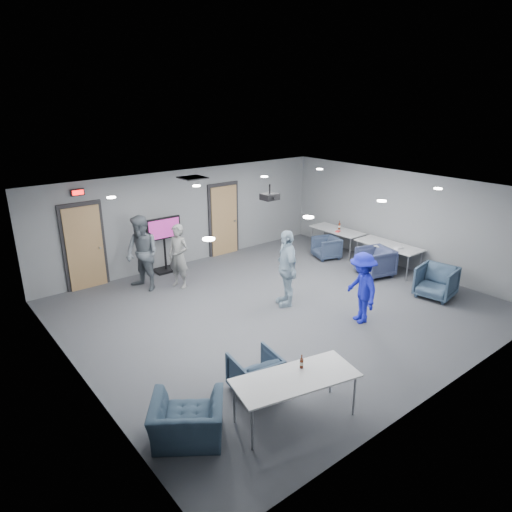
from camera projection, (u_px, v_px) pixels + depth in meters
floor at (280, 308)px, 10.51m from camera, size 9.00×9.00×0.00m
ceiling at (282, 192)px, 9.61m from camera, size 9.00×9.00×0.00m
wall_back at (188, 217)px, 13.01m from camera, size 9.00×0.02×2.70m
wall_front at (451, 318)px, 7.11m from camera, size 9.00×0.02×2.70m
wall_left at (74, 309)px, 7.42m from camera, size 0.02×8.00×2.70m
wall_right at (402, 220)px, 12.70m from camera, size 0.02×8.00×2.70m
door_left at (85, 247)px, 11.31m from camera, size 1.06×0.17×2.24m
door_right at (224, 220)px, 13.77m from camera, size 1.06×0.17×2.24m
exit_sign at (78, 192)px, 10.83m from camera, size 0.32×0.08×0.16m
hvac_diffuser at (193, 178)px, 11.39m from camera, size 0.60×0.60×0.03m
downlights at (282, 193)px, 9.61m from camera, size 6.18×3.78×0.02m
person_a at (178, 256)px, 11.43m from camera, size 0.58×0.70×1.64m
person_b at (142, 254)px, 11.22m from camera, size 0.94×1.08×1.89m
person_c at (287, 268)px, 10.42m from camera, size 0.83×1.14×1.80m
person_d at (362, 288)px, 9.65m from camera, size 0.92×1.15×1.56m
chair_right_a at (326, 248)px, 13.63m from camera, size 0.90×0.89×0.65m
chair_right_b at (375, 262)px, 12.29m from camera, size 1.03×1.02×0.77m
chair_right_c at (436, 282)px, 10.96m from camera, size 0.99×0.97×0.78m
chair_front_a at (255, 373)px, 7.44m from camera, size 0.83×0.85×0.68m
chair_front_b at (188, 421)px, 6.38m from camera, size 1.32×1.30×0.65m
table_right_a at (337, 231)px, 14.03m from camera, size 0.72×1.72×0.73m
table_right_b at (389, 246)px, 12.62m from camera, size 0.77×1.84×0.73m
table_front_left at (296, 380)px, 6.69m from camera, size 1.99×1.18×0.73m
bottle_front at (302, 363)px, 6.88m from camera, size 0.06×0.06×0.22m
bottle_right at (339, 226)px, 14.00m from camera, size 0.07×0.07×0.27m
snack_box at (338, 231)px, 13.77m from camera, size 0.18×0.15×0.04m
wrapper at (399, 248)px, 12.26m from camera, size 0.23×0.17×0.05m
tv_stand at (164, 241)px, 12.44m from camera, size 0.99×0.47×1.53m
projector at (270, 197)px, 10.61m from camera, size 0.38×0.36×0.36m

